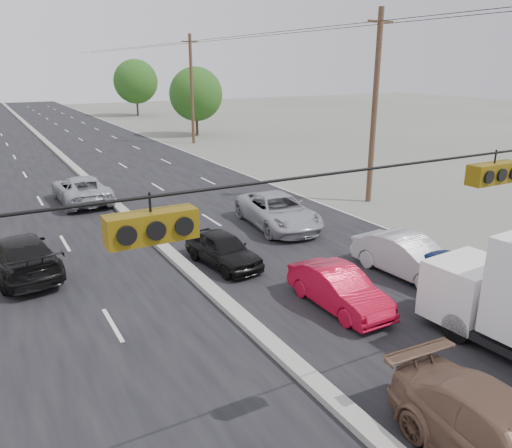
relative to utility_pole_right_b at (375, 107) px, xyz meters
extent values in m
cube|color=black|center=(-12.50, 15.00, -5.11)|extent=(20.00, 160.00, 0.02)
cube|color=gray|center=(-12.50, 15.00, -5.01)|extent=(0.50, 160.00, 0.20)
cylinder|color=#422D1E|center=(0.00, 0.00, -0.11)|extent=(0.30, 0.30, 10.00)
cube|color=#422D1E|center=(0.00, 0.00, 4.19)|extent=(1.60, 0.12, 0.12)
cylinder|color=#422D1E|center=(0.00, 25.00, -0.11)|extent=(0.30, 0.30, 10.00)
cube|color=#422D1E|center=(0.00, 25.00, 4.19)|extent=(1.60, 0.12, 0.12)
cylinder|color=black|center=(-12.50, -15.00, 0.69)|extent=(25.00, 0.04, 0.04)
cube|color=#72590C|center=(-17.00, -15.00, 0.34)|extent=(1.05, 0.30, 0.35)
cube|color=#72590C|center=(-11.00, -15.00, 0.34)|extent=(1.05, 0.30, 0.35)
cylinder|color=#382619|center=(2.50, 30.00, -3.85)|extent=(0.28, 0.28, 2.52)
sphere|color=#1F4F15|center=(2.50, 30.00, -0.77)|extent=(5.60, 5.60, 5.60)
cylinder|color=#382619|center=(3.50, 55.00, -3.67)|extent=(0.28, 0.28, 2.88)
sphere|color=#1F4F15|center=(3.50, 55.00, -0.15)|extent=(6.40, 6.40, 6.40)
cube|color=white|center=(-6.99, -12.20, -3.97)|extent=(2.29, 1.87, 1.64)
cylinder|color=black|center=(-7.94, -12.48, -4.70)|extent=(0.32, 0.84, 0.82)
cylinder|color=black|center=(-6.02, -12.37, -4.70)|extent=(0.32, 0.84, 0.82)
imported|color=brown|center=(-11.10, -16.17, -4.39)|extent=(2.35, 5.10, 1.44)
imported|color=red|center=(-9.50, -9.34, -4.47)|extent=(1.36, 3.86, 1.27)
imported|color=black|center=(-11.10, -4.46, -4.47)|extent=(1.94, 3.89, 1.27)
imported|color=silver|center=(-5.80, -8.60, -4.39)|extent=(1.84, 4.46, 1.44)
imported|color=#A0A1A7|center=(-6.83, -1.46, -4.35)|extent=(3.11, 5.68, 1.51)
imported|color=navy|center=(-5.50, -10.54, -4.50)|extent=(1.72, 4.20, 1.22)
imported|color=black|center=(-17.79, -1.71, -4.37)|extent=(2.71, 5.30, 1.47)
imported|color=#9EA0A5|center=(-13.90, 7.46, -4.36)|extent=(2.52, 5.38, 1.49)
camera|label=1|loc=(-18.61, -20.27, 2.09)|focal=35.00mm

